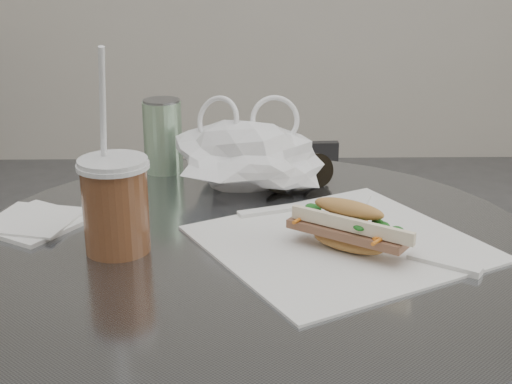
{
  "coord_description": "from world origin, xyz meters",
  "views": [
    {
      "loc": [
        -0.01,
        -0.64,
        1.11
      ],
      "look_at": [
        0.0,
        0.25,
        0.79
      ],
      "focal_mm": 50.0,
      "sensor_mm": 36.0,
      "label": 1
    }
  ],
  "objects_px": {
    "drink_can": "(163,136)",
    "sunglasses": "(298,176)",
    "banh_mi": "(348,227)",
    "chair_far": "(286,303)",
    "iced_coffee": "(115,204)"
  },
  "relations": [
    {
      "from": "drink_can",
      "to": "sunglasses",
      "type": "bearing_deg",
      "value": -23.06
    },
    {
      "from": "banh_mi",
      "to": "chair_far",
      "type": "bearing_deg",
      "value": 127.91
    },
    {
      "from": "chair_far",
      "to": "sunglasses",
      "type": "distance_m",
      "value": 0.65
    },
    {
      "from": "banh_mi",
      "to": "iced_coffee",
      "type": "xyz_separation_m",
      "value": [
        -0.29,
        0.01,
        0.03
      ]
    },
    {
      "from": "chair_far",
      "to": "iced_coffee",
      "type": "xyz_separation_m",
      "value": [
        -0.26,
        -0.68,
        0.51
      ]
    },
    {
      "from": "iced_coffee",
      "to": "chair_far",
      "type": "bearing_deg",
      "value": 69.47
    },
    {
      "from": "chair_far",
      "to": "iced_coffee",
      "type": "relative_size",
      "value": 2.55
    },
    {
      "from": "chair_far",
      "to": "iced_coffee",
      "type": "distance_m",
      "value": 0.89
    },
    {
      "from": "iced_coffee",
      "to": "sunglasses",
      "type": "xyz_separation_m",
      "value": [
        0.24,
        0.23,
        -0.04
      ]
    },
    {
      "from": "banh_mi",
      "to": "sunglasses",
      "type": "height_order",
      "value": "banh_mi"
    },
    {
      "from": "chair_far",
      "to": "drink_can",
      "type": "bearing_deg",
      "value": 54.4
    },
    {
      "from": "chair_far",
      "to": "iced_coffee",
      "type": "bearing_deg",
      "value": 66.37
    },
    {
      "from": "chair_far",
      "to": "drink_can",
      "type": "distance_m",
      "value": 0.67
    },
    {
      "from": "chair_far",
      "to": "iced_coffee",
      "type": "height_order",
      "value": "iced_coffee"
    },
    {
      "from": "sunglasses",
      "to": "drink_can",
      "type": "xyz_separation_m",
      "value": [
        -0.22,
        0.09,
        0.04
      ]
    }
  ]
}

